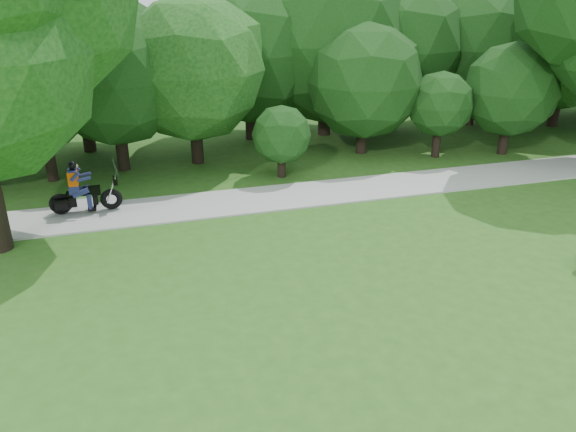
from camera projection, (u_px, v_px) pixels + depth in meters
ground at (493, 318)px, 11.77m from camera, size 100.00×100.00×0.00m
walkway at (349, 190)px, 18.83m from camera, size 60.00×2.20×0.06m
tree_line at (349, 53)px, 23.81m from camera, size 39.64×11.52×7.80m
touring_motorcycle at (80, 194)px, 16.74m from camera, size 2.11×0.60×1.61m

